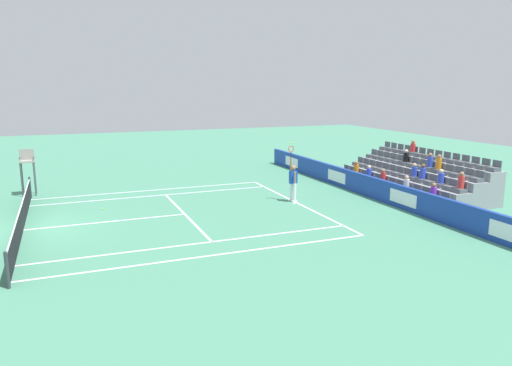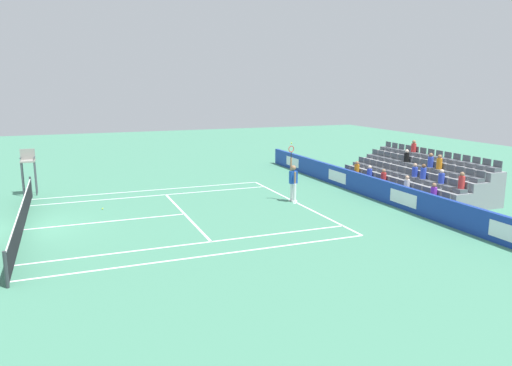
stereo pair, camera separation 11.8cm
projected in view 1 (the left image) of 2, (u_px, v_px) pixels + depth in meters
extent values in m
plane|color=#47896B|center=(23.00, 230.00, 18.79)|extent=(80.00, 80.00, 0.00)
cube|color=white|center=(297.00, 203.00, 23.13)|extent=(10.97, 0.10, 0.01)
cube|color=white|center=(185.00, 214.00, 21.12)|extent=(8.23, 0.10, 0.01)
cube|color=white|center=(109.00, 222.00, 19.95)|extent=(0.10, 6.40, 0.01)
cube|color=white|center=(157.00, 195.00, 24.70)|extent=(0.10, 11.89, 0.01)
cube|color=white|center=(200.00, 243.00, 17.21)|extent=(0.10, 11.89, 0.01)
cube|color=white|center=(152.00, 190.00, 25.95)|extent=(0.10, 11.89, 0.01)
cube|color=white|center=(211.00, 256.00, 15.97)|extent=(0.10, 11.89, 0.01)
cube|color=white|center=(295.00, 203.00, 23.09)|extent=(0.10, 0.20, 0.01)
cube|color=#193899|center=(368.00, 186.00, 24.48)|extent=(22.90, 0.20, 1.05)
cube|color=white|center=(511.00, 233.00, 16.62)|extent=(1.83, 0.01, 0.59)
cube|color=white|center=(403.00, 198.00, 21.83)|extent=(1.83, 0.01, 0.59)
cube|color=white|center=(336.00, 176.00, 27.04)|extent=(1.83, 0.01, 0.59)
cube|color=white|center=(292.00, 162.00, 32.25)|extent=(1.83, 0.01, 0.59)
cylinder|color=#33383D|center=(30.00, 187.00, 24.08)|extent=(0.10, 0.10, 1.07)
cylinder|color=#33383D|center=(7.00, 270.00, 13.28)|extent=(0.10, 0.10, 1.07)
cube|color=black|center=(22.00, 219.00, 18.70)|extent=(11.77, 0.02, 0.92)
cube|color=white|center=(21.00, 207.00, 18.60)|extent=(11.77, 0.04, 0.04)
cylinder|color=white|center=(294.00, 193.00, 23.24)|extent=(0.16, 0.16, 0.90)
cylinder|color=white|center=(292.00, 192.00, 23.44)|extent=(0.16, 0.16, 0.90)
cube|color=white|center=(294.00, 201.00, 23.32)|extent=(0.15, 0.27, 0.08)
cube|color=white|center=(292.00, 200.00, 23.53)|extent=(0.15, 0.27, 0.08)
cube|color=#1947B2|center=(293.00, 177.00, 23.19)|extent=(0.26, 0.38, 0.60)
sphere|color=#9E7251|center=(293.00, 168.00, 23.10)|extent=(0.24, 0.24, 0.24)
cylinder|color=#9E7251|center=(291.00, 164.00, 23.26)|extent=(0.09, 0.09, 0.62)
cylinder|color=#9E7251|center=(295.00, 178.00, 22.98)|extent=(0.09, 0.09, 0.56)
cylinder|color=black|center=(291.00, 155.00, 23.17)|extent=(0.04, 0.04, 0.28)
torus|color=red|center=(291.00, 149.00, 23.12)|extent=(0.07, 0.31, 0.31)
sphere|color=#D1E533|center=(291.00, 143.00, 23.06)|extent=(0.07, 0.07, 0.07)
cylinder|color=#474C54|center=(35.00, 179.00, 24.50)|extent=(0.07, 0.07, 1.71)
cylinder|color=#474C54|center=(22.00, 180.00, 24.29)|extent=(0.07, 0.07, 1.71)
cylinder|color=#474C54|center=(35.00, 177.00, 25.05)|extent=(0.07, 0.07, 1.71)
cylinder|color=#474C54|center=(22.00, 178.00, 24.83)|extent=(0.07, 0.07, 1.71)
cube|color=gray|center=(27.00, 161.00, 24.49)|extent=(0.70, 0.70, 0.08)
cube|color=gray|center=(27.00, 154.00, 24.72)|extent=(0.06, 0.70, 0.55)
cube|color=#474C54|center=(33.00, 157.00, 24.57)|extent=(0.56, 0.05, 0.04)
cube|color=#474C54|center=(20.00, 158.00, 24.34)|extent=(0.56, 0.05, 0.04)
cube|color=gray|center=(385.00, 190.00, 24.93)|extent=(8.68, 0.95, 0.42)
cube|color=#545960|center=(442.00, 202.00, 21.21)|extent=(0.48, 0.44, 0.20)
cube|color=#545960|center=(446.00, 196.00, 21.23)|extent=(0.48, 0.04, 0.30)
cube|color=#545960|center=(432.00, 199.00, 21.77)|extent=(0.48, 0.44, 0.20)
cube|color=#545960|center=(436.00, 193.00, 21.79)|extent=(0.48, 0.04, 0.30)
cube|color=#545960|center=(423.00, 196.00, 22.33)|extent=(0.48, 0.44, 0.20)
cube|color=#545960|center=(427.00, 190.00, 22.36)|extent=(0.48, 0.04, 0.30)
cube|color=#545960|center=(414.00, 193.00, 22.90)|extent=(0.48, 0.44, 0.20)
cube|color=#545960|center=(417.00, 188.00, 22.92)|extent=(0.48, 0.04, 0.30)
cube|color=#545960|center=(405.00, 190.00, 23.46)|extent=(0.48, 0.44, 0.20)
cube|color=#545960|center=(409.00, 185.00, 23.49)|extent=(0.48, 0.04, 0.30)
cube|color=#545960|center=(397.00, 188.00, 24.03)|extent=(0.48, 0.44, 0.20)
cube|color=#545960|center=(401.00, 183.00, 24.05)|extent=(0.48, 0.04, 0.30)
cube|color=#545960|center=(389.00, 186.00, 24.59)|extent=(0.48, 0.44, 0.20)
cube|color=#545960|center=(393.00, 181.00, 24.61)|extent=(0.48, 0.04, 0.30)
cube|color=#545960|center=(382.00, 183.00, 25.15)|extent=(0.48, 0.44, 0.20)
cube|color=#545960|center=(385.00, 178.00, 25.18)|extent=(0.48, 0.04, 0.30)
cube|color=#545960|center=(375.00, 181.00, 25.72)|extent=(0.48, 0.44, 0.20)
cube|color=#545960|center=(378.00, 176.00, 25.74)|extent=(0.48, 0.04, 0.30)
cube|color=#545960|center=(368.00, 179.00, 26.28)|extent=(0.48, 0.44, 0.20)
cube|color=#545960|center=(371.00, 174.00, 26.31)|extent=(0.48, 0.04, 0.30)
cube|color=#545960|center=(361.00, 177.00, 26.85)|extent=(0.48, 0.44, 0.20)
cube|color=#545960|center=(365.00, 173.00, 26.87)|extent=(0.48, 0.04, 0.30)
cube|color=#545960|center=(355.00, 175.00, 27.41)|extent=(0.48, 0.44, 0.20)
cube|color=#545960|center=(358.00, 171.00, 27.43)|extent=(0.48, 0.04, 0.30)
cube|color=#545960|center=(349.00, 174.00, 27.97)|extent=(0.48, 0.44, 0.20)
cube|color=#545960|center=(352.00, 169.00, 28.00)|extent=(0.48, 0.04, 0.30)
cube|color=#545960|center=(344.00, 172.00, 28.54)|extent=(0.48, 0.44, 0.20)
cube|color=#545960|center=(347.00, 167.00, 28.56)|extent=(0.48, 0.04, 0.30)
cube|color=gray|center=(400.00, 185.00, 25.24)|extent=(8.68, 0.95, 0.84)
cube|color=#545960|center=(460.00, 191.00, 21.47)|extent=(0.48, 0.44, 0.20)
cube|color=#545960|center=(464.00, 185.00, 21.49)|extent=(0.48, 0.04, 0.30)
cube|color=#545960|center=(449.00, 188.00, 22.03)|extent=(0.48, 0.44, 0.20)
cube|color=#545960|center=(453.00, 182.00, 22.06)|extent=(0.48, 0.04, 0.30)
cube|color=#545960|center=(440.00, 185.00, 22.60)|extent=(0.48, 0.44, 0.20)
cube|color=#545960|center=(443.00, 180.00, 22.62)|extent=(0.48, 0.04, 0.30)
cube|color=#545960|center=(430.00, 183.00, 23.16)|extent=(0.48, 0.44, 0.20)
cube|color=#545960|center=(434.00, 177.00, 23.19)|extent=(0.48, 0.04, 0.30)
cube|color=#545960|center=(421.00, 181.00, 23.73)|extent=(0.48, 0.44, 0.20)
cube|color=#545960|center=(425.00, 175.00, 23.75)|extent=(0.48, 0.04, 0.30)
cube|color=#545960|center=(413.00, 178.00, 24.29)|extent=(0.48, 0.44, 0.20)
cube|color=#545960|center=(417.00, 173.00, 24.31)|extent=(0.48, 0.04, 0.30)
cube|color=#545960|center=(405.00, 176.00, 24.85)|extent=(0.48, 0.44, 0.20)
cube|color=#545960|center=(408.00, 171.00, 24.88)|extent=(0.48, 0.04, 0.30)
cube|color=#545960|center=(397.00, 174.00, 25.42)|extent=(0.48, 0.44, 0.20)
cube|color=#545960|center=(401.00, 169.00, 25.44)|extent=(0.48, 0.04, 0.30)
cube|color=#545960|center=(390.00, 172.00, 25.98)|extent=(0.48, 0.44, 0.20)
cube|color=#545960|center=(393.00, 168.00, 26.01)|extent=(0.48, 0.04, 0.30)
cube|color=#545960|center=(383.00, 170.00, 26.55)|extent=(0.48, 0.44, 0.20)
cube|color=#545960|center=(386.00, 166.00, 26.57)|extent=(0.48, 0.04, 0.30)
cube|color=#545960|center=(376.00, 169.00, 27.11)|extent=(0.48, 0.44, 0.20)
cube|color=#545960|center=(379.00, 164.00, 27.13)|extent=(0.48, 0.04, 0.30)
cube|color=#545960|center=(370.00, 167.00, 27.67)|extent=(0.48, 0.44, 0.20)
cube|color=#545960|center=(373.00, 163.00, 27.70)|extent=(0.48, 0.04, 0.30)
cube|color=#545960|center=(363.00, 165.00, 28.24)|extent=(0.48, 0.44, 0.20)
cube|color=#545960|center=(367.00, 161.00, 28.26)|extent=(0.48, 0.04, 0.30)
cube|color=#545960|center=(357.00, 164.00, 28.80)|extent=(0.48, 0.44, 0.20)
cube|color=#545960|center=(360.00, 159.00, 28.83)|extent=(0.48, 0.04, 0.30)
cube|color=gray|center=(415.00, 180.00, 25.54)|extent=(8.68, 0.95, 1.26)
cube|color=#545960|center=(477.00, 180.00, 21.73)|extent=(0.48, 0.44, 0.20)
cube|color=#545960|center=(481.00, 174.00, 21.76)|extent=(0.48, 0.04, 0.30)
cube|color=#545960|center=(466.00, 177.00, 22.30)|extent=(0.48, 0.44, 0.20)
cube|color=#545960|center=(470.00, 172.00, 22.32)|extent=(0.48, 0.04, 0.30)
cube|color=#545960|center=(456.00, 175.00, 22.86)|extent=(0.48, 0.44, 0.20)
cube|color=#545960|center=(460.00, 170.00, 22.89)|extent=(0.48, 0.04, 0.30)
cube|color=#545960|center=(446.00, 173.00, 23.43)|extent=(0.48, 0.44, 0.20)
cube|color=#545960|center=(450.00, 168.00, 23.45)|extent=(0.48, 0.04, 0.30)
cube|color=#545960|center=(437.00, 171.00, 23.99)|extent=(0.48, 0.44, 0.20)
cube|color=#545960|center=(441.00, 166.00, 24.01)|extent=(0.48, 0.04, 0.30)
cube|color=#545960|center=(429.00, 169.00, 24.55)|extent=(0.48, 0.44, 0.20)
cube|color=#545960|center=(432.00, 164.00, 24.58)|extent=(0.48, 0.04, 0.30)
cube|color=#545960|center=(420.00, 167.00, 25.12)|extent=(0.48, 0.44, 0.20)
cube|color=#545960|center=(424.00, 162.00, 25.14)|extent=(0.48, 0.04, 0.30)
cube|color=#545960|center=(412.00, 165.00, 25.68)|extent=(0.48, 0.44, 0.20)
cube|color=#545960|center=(416.00, 160.00, 25.71)|extent=(0.48, 0.04, 0.30)
cube|color=#545960|center=(405.00, 164.00, 26.25)|extent=(0.48, 0.44, 0.20)
cube|color=#545960|center=(408.00, 159.00, 26.27)|extent=(0.48, 0.04, 0.30)
cube|color=#545960|center=(398.00, 162.00, 26.81)|extent=(0.48, 0.44, 0.20)
cube|color=#545960|center=(401.00, 157.00, 26.83)|extent=(0.48, 0.04, 0.30)
cube|color=#545960|center=(391.00, 160.00, 27.37)|extent=(0.48, 0.44, 0.20)
cube|color=#545960|center=(394.00, 156.00, 27.40)|extent=(0.48, 0.04, 0.30)
cube|color=#545960|center=(384.00, 159.00, 27.94)|extent=(0.48, 0.44, 0.20)
cube|color=#545960|center=(387.00, 154.00, 27.96)|extent=(0.48, 0.04, 0.30)
cube|color=#545960|center=(377.00, 157.00, 28.50)|extent=(0.48, 0.44, 0.20)
cube|color=#545960|center=(380.00, 153.00, 28.53)|extent=(0.48, 0.04, 0.30)
cube|color=#545960|center=(371.00, 156.00, 29.07)|extent=(0.48, 0.44, 0.20)
cube|color=#545960|center=(374.00, 152.00, 29.09)|extent=(0.48, 0.04, 0.30)
cube|color=gray|center=(430.00, 175.00, 25.85)|extent=(8.68, 0.95, 1.68)
cube|color=#545960|center=(493.00, 169.00, 22.00)|extent=(0.48, 0.44, 0.20)
cube|color=#545960|center=(497.00, 164.00, 22.02)|extent=(0.48, 0.04, 0.30)
cube|color=#545960|center=(483.00, 167.00, 22.56)|extent=(0.48, 0.44, 0.20)
cube|color=#545960|center=(486.00, 162.00, 22.59)|extent=(0.48, 0.04, 0.30)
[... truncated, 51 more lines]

